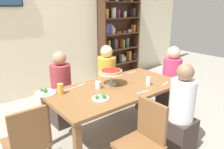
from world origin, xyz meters
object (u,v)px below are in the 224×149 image
at_px(cutlery_fork_far, 143,92).
at_px(chair_head_west, 28,141).
at_px(beer_glass_amber_tall, 60,89).
at_px(cutlery_fork_near, 81,85).
at_px(cutlery_spare_fork, 166,83).
at_px(dining_table, 117,93).
at_px(salad_plate_far_diner, 45,92).
at_px(chair_near_left, 144,139).
at_px(deep_dish_pizza_stand, 111,73).
at_px(salad_plate_near_diner, 101,98).
at_px(bookshelf, 118,33).
at_px(diner_far_left, 62,94).
at_px(water_glass_clear_far, 148,81).
at_px(diner_head_east, 171,85).
at_px(water_glass_clear_near, 98,85).
at_px(diner_far_right, 107,83).
at_px(diner_near_right, 180,116).
at_px(cutlery_knife_far, 132,72).
at_px(cutlery_knife_near, 69,89).

bearing_deg(cutlery_fork_far, chair_head_west, 176.93).
xyz_separation_m(beer_glass_amber_tall, cutlery_fork_near, (0.35, 0.11, -0.06)).
height_order(cutlery_fork_far, cutlery_spare_fork, same).
distance_m(dining_table, salad_plate_far_diner, 0.91).
distance_m(dining_table, beer_glass_amber_tall, 0.74).
height_order(chair_head_west, chair_near_left, same).
xyz_separation_m(deep_dish_pizza_stand, salad_plate_near_diner, (-0.39, -0.30, -0.15)).
height_order(salad_plate_near_diner, cutlery_fork_far, salad_plate_near_diner).
height_order(salad_plate_far_diner, cutlery_spare_fork, salad_plate_far_diner).
height_order(bookshelf, chair_near_left, bookshelf).
bearing_deg(diner_far_left, cutlery_fork_near, 13.27).
bearing_deg(diner_far_left, cutlery_fork_far, 27.09).
distance_m(diner_far_left, cutlery_fork_near, 0.49).
bearing_deg(diner_far_left, cutlery_spare_fork, 43.44).
height_order(salad_plate_near_diner, beer_glass_amber_tall, beer_glass_amber_tall).
bearing_deg(diner_far_left, salad_plate_near_diner, 2.36).
relative_size(salad_plate_far_diner, water_glass_clear_far, 2.28).
bearing_deg(chair_near_left, cutlery_spare_fork, -63.27).
relative_size(salad_plate_near_diner, water_glass_clear_far, 1.78).
bearing_deg(cutlery_spare_fork, diner_head_east, 14.30).
bearing_deg(bookshelf, chair_head_west, -144.46).
distance_m(salad_plate_near_diner, water_glass_clear_far, 0.77).
height_order(diner_head_east, water_glass_clear_near, diner_head_east).
height_order(bookshelf, diner_far_right, bookshelf).
bearing_deg(diner_head_east, cutlery_fork_near, -13.86).
bearing_deg(bookshelf, diner_head_east, -104.82).
xyz_separation_m(diner_near_right, cutlery_knife_far, (0.20, 1.08, 0.25)).
distance_m(chair_head_west, cutlery_knife_far, 1.88).
bearing_deg(deep_dish_pizza_stand, diner_far_right, 57.63).
bearing_deg(cutlery_spare_fork, chair_near_left, -167.79).
xyz_separation_m(diner_far_left, chair_head_west, (-0.79, -0.86, -0.01)).
bearing_deg(water_glass_clear_far, dining_table, 151.81).
bearing_deg(chair_head_west, cutlery_spare_fork, -7.45).
distance_m(diner_near_right, salad_plate_far_diner, 1.67).
bearing_deg(diner_far_left, bookshelf, 119.98).
bearing_deg(deep_dish_pizza_stand, salad_plate_far_diner, 162.48).
height_order(cutlery_knife_near, cutlery_fork_far, same).
distance_m(bookshelf, chair_head_west, 3.66).
bearing_deg(cutlery_knife_far, diner_near_right, 82.71).
bearing_deg(cutlery_spare_fork, diner_near_right, -132.27).
height_order(chair_near_left, cutlery_knife_near, chair_near_left).
bearing_deg(diner_head_east, salad_plate_far_diner, -11.03).
height_order(diner_far_right, cutlery_knife_near, diner_far_right).
relative_size(diner_near_right, salad_plate_far_diner, 4.49).
bearing_deg(diner_far_right, water_glass_clear_far, -0.43).
distance_m(dining_table, water_glass_clear_near, 0.28).
relative_size(diner_far_right, diner_far_left, 1.00).
xyz_separation_m(salad_plate_far_diner, water_glass_clear_near, (0.60, -0.27, 0.03)).
bearing_deg(cutlery_spare_fork, water_glass_clear_near, 137.90).
bearing_deg(bookshelf, salad_plate_far_diner, -147.23).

